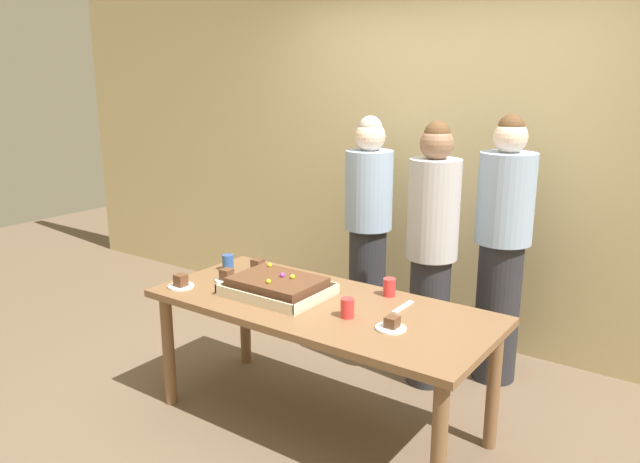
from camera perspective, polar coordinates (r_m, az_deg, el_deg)
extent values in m
plane|color=brown|center=(3.65, 0.05, -17.32)|extent=(12.00, 12.00, 0.00)
cube|color=#CCB784|center=(4.53, 11.95, 8.77)|extent=(8.00, 0.12, 3.00)
cube|color=brown|center=(3.34, 0.05, -6.97)|extent=(1.88, 0.83, 0.04)
cylinder|color=brown|center=(3.79, -13.87, -10.63)|extent=(0.07, 0.07, 0.68)
cylinder|color=brown|center=(2.87, 10.95, -19.30)|extent=(0.07, 0.07, 0.68)
cylinder|color=brown|center=(4.22, -6.98, -7.68)|extent=(0.07, 0.07, 0.68)
cylinder|color=brown|center=(3.41, 15.78, -13.78)|extent=(0.07, 0.07, 0.68)
cube|color=beige|center=(3.46, -3.98, -5.74)|extent=(0.55, 0.42, 0.01)
cube|color=beige|center=(3.30, -6.24, -6.22)|extent=(0.55, 0.01, 0.05)
cube|color=beige|center=(3.60, -1.93, -4.37)|extent=(0.55, 0.01, 0.05)
cube|color=beige|center=(3.62, -7.33, -4.39)|extent=(0.01, 0.42, 0.05)
cube|color=beige|center=(3.29, -0.30, -6.19)|extent=(0.01, 0.42, 0.05)
cube|color=brown|center=(3.44, -3.99, -4.98)|extent=(0.48, 0.35, 0.09)
sphere|color=purple|center=(3.44, -3.53, -4.06)|extent=(0.03, 0.03, 0.03)
sphere|color=yellow|center=(3.34, -4.80, -4.63)|extent=(0.03, 0.03, 0.03)
sphere|color=yellow|center=(3.62, -4.69, -3.12)|extent=(0.03, 0.03, 0.03)
sphere|color=yellow|center=(3.41, -2.56, -4.21)|extent=(0.03, 0.03, 0.03)
cylinder|color=white|center=(3.71, -8.54, -4.49)|extent=(0.15, 0.15, 0.01)
cube|color=brown|center=(3.69, -8.65, -3.96)|extent=(0.07, 0.06, 0.07)
cylinder|color=white|center=(3.02, 6.58, -8.89)|extent=(0.15, 0.15, 0.01)
cube|color=brown|center=(3.01, 6.70, -8.33)|extent=(0.06, 0.07, 0.05)
cylinder|color=white|center=(3.87, -5.65, -3.60)|extent=(0.15, 0.15, 0.01)
cube|color=brown|center=(3.86, -5.80, -3.06)|extent=(0.07, 0.06, 0.07)
cylinder|color=white|center=(3.66, -12.77, -4.96)|extent=(0.15, 0.15, 0.01)
cube|color=brown|center=(3.63, -12.79, -4.43)|extent=(0.06, 0.06, 0.07)
cylinder|color=red|center=(3.44, 6.45, -5.15)|extent=(0.07, 0.07, 0.10)
cylinder|color=#2D5199|center=(3.89, -8.53, -2.87)|extent=(0.07, 0.07, 0.10)
cylinder|color=red|center=(3.13, 2.56, -7.09)|extent=(0.07, 0.07, 0.10)
cube|color=silver|center=(3.29, 7.71, -6.94)|extent=(0.03, 0.20, 0.01)
cylinder|color=#28282D|center=(4.52, 4.38, -4.96)|extent=(0.27, 0.27, 0.85)
cylinder|color=#93ADCC|center=(4.34, 4.56, 3.85)|extent=(0.33, 0.33, 0.55)
sphere|color=beige|center=(4.28, 4.66, 8.77)|extent=(0.21, 0.21, 0.21)
sphere|color=#B2A899|center=(4.28, 4.68, 9.56)|extent=(0.17, 0.17, 0.17)
cylinder|color=#28282D|center=(4.10, 16.11, -7.13)|extent=(0.27, 0.27, 0.91)
cylinder|color=#93ADCC|center=(3.90, 16.85, 2.97)|extent=(0.34, 0.34, 0.56)
sphere|color=beige|center=(3.84, 17.25, 8.36)|extent=(0.20, 0.20, 0.20)
sphere|color=brown|center=(3.84, 17.31, 9.19)|extent=(0.16, 0.16, 0.16)
cylinder|color=#28282D|center=(3.96, 10.02, -8.17)|extent=(0.25, 0.25, 0.83)
cylinder|color=#B2B2B7|center=(3.74, 10.49, 2.04)|extent=(0.31, 0.31, 0.61)
sphere|color=#8C664C|center=(3.68, 10.77, 8.01)|extent=(0.20, 0.20, 0.20)
sphere|color=brown|center=(3.68, 10.81, 8.86)|extent=(0.16, 0.16, 0.16)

